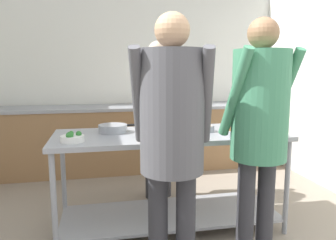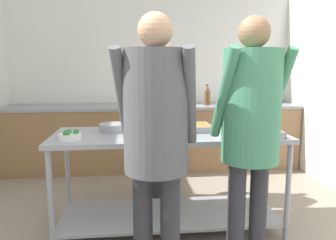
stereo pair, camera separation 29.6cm
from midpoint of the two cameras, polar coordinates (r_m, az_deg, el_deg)
wall_rear at (r=5.01m, az=-1.09°, el=7.65°), size 4.29×0.06×2.65m
back_counter at (r=4.74m, az=-0.68°, el=-2.95°), size 4.13×0.65×0.92m
serving_counter at (r=2.95m, az=3.10°, el=-7.69°), size 2.02×0.77×0.88m
broccoli_bowl at (r=2.67m, az=-13.73°, el=-2.76°), size 0.18×0.18×0.09m
sauce_pan at (r=2.97m, az=-6.68°, el=-1.25°), size 0.39×0.25×0.07m
plate_stack at (r=3.02m, az=-0.05°, el=-1.08°), size 0.24×0.24×0.07m
serving_tray_vegetables at (r=3.02m, az=6.55°, el=-1.36°), size 0.38×0.34×0.05m
serving_tray_roast at (r=2.85m, az=17.25°, el=-2.33°), size 0.49×0.26×0.05m
guest_serving_left at (r=2.29m, az=17.85°, el=-0.11°), size 0.53×0.42×1.78m
guest_serving_right at (r=1.99m, az=2.14°, el=-1.27°), size 0.55×0.44×1.77m
cook_behind_counter at (r=3.57m, az=1.63°, el=2.93°), size 0.51×0.39×1.73m
water_bottle at (r=4.73m, az=8.65°, el=4.21°), size 0.08×0.08×0.29m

